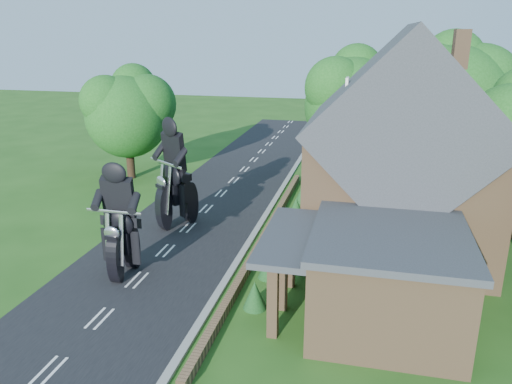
% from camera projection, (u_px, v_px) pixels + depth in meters
% --- Properties ---
extents(ground, '(120.00, 120.00, 0.00)m').
position_uv_depth(ground, '(137.00, 280.00, 20.82)').
color(ground, '#204C15').
rests_on(ground, ground).
extents(road, '(7.00, 80.00, 0.02)m').
position_uv_depth(road, '(137.00, 280.00, 20.82)').
color(road, black).
rests_on(road, ground).
extents(kerb, '(0.30, 80.00, 0.12)m').
position_uv_depth(kerb, '(221.00, 289.00, 20.01)').
color(kerb, gray).
rests_on(kerb, ground).
extents(garden_wall, '(0.30, 22.00, 0.40)m').
position_uv_depth(garden_wall, '(263.00, 239.00, 24.46)').
color(garden_wall, brown).
rests_on(garden_wall, ground).
extents(house, '(9.54, 8.64, 10.24)m').
position_uv_depth(house, '(401.00, 159.00, 22.76)').
color(house, brown).
rests_on(house, ground).
extents(annex, '(7.05, 5.94, 3.44)m').
position_uv_depth(annex, '(383.00, 276.00, 17.39)').
color(annex, brown).
rests_on(annex, ground).
extents(tree_behind_house, '(7.81, 7.20, 10.08)m').
position_uv_depth(tree_behind_house, '(458.00, 94.00, 30.77)').
color(tree_behind_house, black).
rests_on(tree_behind_house, ground).
extents(tree_behind_left, '(6.94, 6.40, 9.16)m').
position_uv_depth(tree_behind_left, '(359.00, 97.00, 33.14)').
color(tree_behind_left, black).
rests_on(tree_behind_left, ground).
extents(tree_far_road, '(6.08, 5.60, 7.84)m').
position_uv_depth(tree_far_road, '(132.00, 109.00, 33.89)').
color(tree_far_road, black).
rests_on(tree_far_road, ground).
extents(shrub_a, '(0.90, 0.90, 1.10)m').
position_uv_depth(shrub_a, '(255.00, 295.00, 18.57)').
color(shrub_a, '#123916').
rests_on(shrub_a, ground).
extents(shrub_b, '(0.90, 0.90, 1.10)m').
position_uv_depth(shrub_b, '(269.00, 266.00, 20.89)').
color(shrub_b, '#123916').
rests_on(shrub_b, ground).
extents(shrub_c, '(0.90, 0.90, 1.10)m').
position_uv_depth(shrub_c, '(280.00, 242.00, 23.20)').
color(shrub_c, '#123916').
rests_on(shrub_c, ground).
extents(shrub_d, '(0.90, 0.90, 1.10)m').
position_uv_depth(shrub_d, '(296.00, 207.00, 27.84)').
color(shrub_d, '#123916').
rests_on(shrub_d, ground).
extents(shrub_e, '(0.90, 0.90, 1.10)m').
position_uv_depth(shrub_e, '(302.00, 194.00, 30.15)').
color(shrub_e, '#123916').
rests_on(shrub_e, ground).
extents(shrub_f, '(0.90, 0.90, 1.10)m').
position_uv_depth(shrub_f, '(308.00, 182.00, 32.47)').
color(shrub_f, '#123916').
rests_on(shrub_f, ground).
extents(motorcycle_lead, '(0.43, 1.61, 1.50)m').
position_uv_depth(motorcycle_lead, '(124.00, 259.00, 21.04)').
color(motorcycle_lead, black).
rests_on(motorcycle_lead, ground).
extents(motorcycle_follow, '(1.44, 1.83, 1.75)m').
position_uv_depth(motorcycle_follow, '(177.00, 210.00, 26.39)').
color(motorcycle_follow, black).
rests_on(motorcycle_follow, ground).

